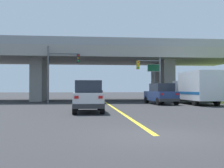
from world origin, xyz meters
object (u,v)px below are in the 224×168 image
(semi_truck_distant, at_px, (83,88))
(highway_sign, at_px, (154,73))
(sedan_oncoming, at_px, (96,92))
(traffic_signal_nearside, at_px, (152,72))
(suv_lead, at_px, (88,96))
(suv_crossing, at_px, (161,94))
(traffic_signal_farside, at_px, (59,67))
(box_truck, at_px, (197,87))

(semi_truck_distant, bearing_deg, highway_sign, -73.42)
(sedan_oncoming, bearing_deg, traffic_signal_nearside, -69.34)
(suv_lead, height_order, suv_crossing, same)
(traffic_signal_nearside, distance_m, semi_truck_distant, 31.82)
(sedan_oncoming, relative_size, traffic_signal_nearside, 0.83)
(sedan_oncoming, xyz_separation_m, traffic_signal_farside, (-4.63, -15.78, 2.79))
(suv_lead, xyz_separation_m, traffic_signal_farside, (-3.00, 11.79, 2.80))
(traffic_signal_farside, bearing_deg, semi_truck_distant, 85.59)
(box_truck, xyz_separation_m, traffic_signal_farside, (-13.49, 4.09, 2.17))
(highway_sign, bearing_deg, traffic_signal_nearside, -111.14)
(traffic_signal_nearside, bearing_deg, highway_sign, 68.86)
(box_truck, xyz_separation_m, sedan_oncoming, (-8.86, 19.87, -0.62))
(sedan_oncoming, distance_m, highway_sign, 14.86)
(suv_crossing, bearing_deg, traffic_signal_farside, 154.80)
(traffic_signal_nearside, bearing_deg, semi_truck_distant, 104.37)
(traffic_signal_nearside, relative_size, highway_sign, 1.17)
(box_truck, bearing_deg, sedan_oncoming, 114.03)
(traffic_signal_nearside, bearing_deg, box_truck, -56.55)
(traffic_signal_nearside, relative_size, traffic_signal_farside, 0.90)
(suv_lead, distance_m, highway_sign, 16.63)
(box_truck, bearing_deg, traffic_signal_farside, 163.13)
(traffic_signal_nearside, height_order, semi_truck_distant, traffic_signal_nearside)
(suv_crossing, relative_size, highway_sign, 1.02)
(semi_truck_distant, bearing_deg, traffic_signal_farside, -94.41)
(box_truck, relative_size, semi_truck_distant, 0.97)
(sedan_oncoming, xyz_separation_m, traffic_signal_nearside, (5.68, -15.06, 2.37))
(sedan_oncoming, bearing_deg, highway_sign, -64.13)
(suv_lead, relative_size, semi_truck_distant, 0.58)
(suv_lead, bearing_deg, semi_truck_distant, 90.76)
(box_truck, bearing_deg, suv_crossing, 172.16)
(semi_truck_distant, bearing_deg, suv_lead, -89.24)
(suv_lead, bearing_deg, traffic_signal_nearside, 59.67)
(suv_lead, height_order, semi_truck_distant, semi_truck_distant)
(sedan_oncoming, height_order, traffic_signal_nearside, traffic_signal_nearside)
(suv_crossing, xyz_separation_m, semi_truck_distant, (-7.68, 35.12, 0.60))
(traffic_signal_farside, xyz_separation_m, highway_sign, (11.03, 2.58, -0.42))
(sedan_oncoming, height_order, highway_sign, highway_sign)
(suv_crossing, relative_size, sedan_oncoming, 1.04)
(traffic_signal_farside, relative_size, highway_sign, 1.31)
(suv_crossing, height_order, semi_truck_distant, semi_truck_distant)
(sedan_oncoming, bearing_deg, traffic_signal_farside, -106.36)
(traffic_signal_nearside, bearing_deg, traffic_signal_farside, -176.00)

